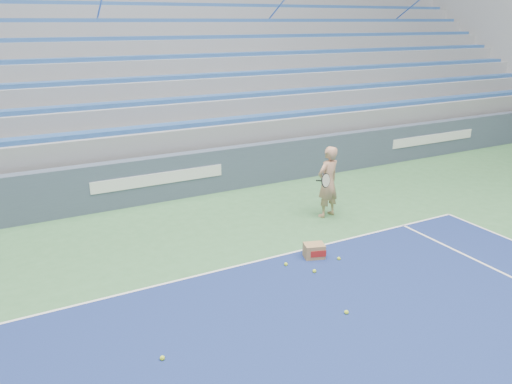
{
  "coord_description": "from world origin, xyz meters",
  "views": [
    {
      "loc": [
        -3.28,
        4.7,
        4.15
      ],
      "look_at": [
        0.82,
        12.38,
        1.15
      ],
      "focal_mm": 35.0,
      "sensor_mm": 36.0,
      "label": 1
    }
  ],
  "objects": [
    {
      "name": "bleachers",
      "position": [
        0.0,
        21.6,
        2.36
      ],
      "size": [
        31.0,
        9.15,
        7.3
      ],
      "color": "gray",
      "rests_on": "ground"
    },
    {
      "name": "sponsor_barrier",
      "position": [
        0.0,
        15.88,
        0.55
      ],
      "size": [
        30.0,
        0.32,
        1.1
      ],
      "color": "#3E4B5F",
      "rests_on": "ground"
    },
    {
      "name": "tennis_player",
      "position": [
        3.0,
        13.13,
        0.8
      ],
      "size": [
        0.93,
        0.87,
        1.6
      ],
      "color": "tan",
      "rests_on": "ground"
    },
    {
      "name": "ball_box",
      "position": [
        1.58,
        11.54,
        0.14
      ],
      "size": [
        0.43,
        0.38,
        0.27
      ],
      "color": "#9E7A4C",
      "rests_on": "ground"
    },
    {
      "name": "tennis_ball_1",
      "position": [
        1.92,
        11.23,
        0.03
      ],
      "size": [
        0.07,
        0.07,
        0.07
      ],
      "primitive_type": "sphere",
      "color": "#C3E92F",
      "rests_on": "ground"
    },
    {
      "name": "tennis_ball_0",
      "position": [
        -1.82,
        10.01,
        0.03
      ],
      "size": [
        0.07,
        0.07,
        0.07
      ],
      "primitive_type": "sphere",
      "color": "#C3E92F",
      "rests_on": "ground"
    },
    {
      "name": "tennis_ball_4",
      "position": [
        0.94,
        9.75,
        0.03
      ],
      "size": [
        0.07,
        0.07,
        0.07
      ],
      "primitive_type": "sphere",
      "color": "#C3E92F",
      "rests_on": "ground"
    },
    {
      "name": "tennis_ball_2",
      "position": [
        1.25,
        11.04,
        0.03
      ],
      "size": [
        0.07,
        0.07,
        0.07
      ],
      "primitive_type": "sphere",
      "color": "#C3E92F",
      "rests_on": "ground"
    },
    {
      "name": "tennis_ball_3",
      "position": [
        0.95,
        11.5,
        0.03
      ],
      "size": [
        0.07,
        0.07,
        0.07
      ],
      "primitive_type": "sphere",
      "color": "#C3E92F",
      "rests_on": "ground"
    }
  ]
}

